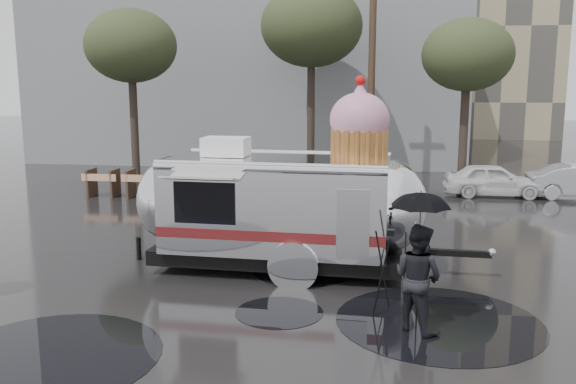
# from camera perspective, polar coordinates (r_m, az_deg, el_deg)

# --- Properties ---
(ground) EXTENTS (120.00, 120.00, 0.00)m
(ground) POSITION_cam_1_polar(r_m,az_deg,el_deg) (11.75, -5.64, -10.23)
(ground) COLOR black
(ground) RESTS_ON ground
(puddles) EXTENTS (9.51, 7.68, 0.01)m
(puddles) POSITION_cam_1_polar(r_m,az_deg,el_deg) (10.83, -1.33, -11.99)
(puddles) COLOR black
(puddles) RESTS_ON ground
(grey_building) EXTENTS (22.00, 12.00, 13.00)m
(grey_building) POSITION_cam_1_polar(r_m,az_deg,el_deg) (35.40, -2.90, 14.11)
(grey_building) COLOR slate
(grey_building) RESTS_ON ground
(utility_pole) EXTENTS (1.60, 0.28, 9.00)m
(utility_pole) POSITION_cam_1_polar(r_m,az_deg,el_deg) (24.69, 7.84, 11.35)
(utility_pole) COLOR #473323
(utility_pole) RESTS_ON ground
(tree_left) EXTENTS (3.64, 3.64, 6.95)m
(tree_left) POSITION_cam_1_polar(r_m,az_deg,el_deg) (25.62, -14.49, 13.02)
(tree_left) COLOR #382D26
(tree_left) RESTS_ON ground
(tree_mid) EXTENTS (4.20, 4.20, 8.03)m
(tree_mid) POSITION_cam_1_polar(r_m,az_deg,el_deg) (25.92, 2.21, 15.19)
(tree_mid) COLOR #382D26
(tree_mid) RESTS_ON ground
(tree_right) EXTENTS (3.36, 3.36, 6.42)m
(tree_right) POSITION_cam_1_polar(r_m,az_deg,el_deg) (23.94, 16.44, 12.12)
(tree_right) COLOR #382D26
(tree_right) RESTS_ON ground
(barricade_row) EXTENTS (4.30, 0.80, 1.00)m
(barricade_row) POSITION_cam_1_polar(r_m,az_deg,el_deg) (22.51, -13.45, 0.81)
(barricade_row) COLOR #473323
(barricade_row) RESTS_ON ground
(airstream_trailer) EXTENTS (8.03, 3.15, 4.33)m
(airstream_trailer) POSITION_cam_1_polar(r_m,az_deg,el_deg) (13.37, -0.43, -0.89)
(airstream_trailer) COLOR silver
(airstream_trailer) RESTS_ON ground
(person_right) EXTENTS (0.98, 0.93, 1.82)m
(person_right) POSITION_cam_1_polar(r_m,az_deg,el_deg) (10.40, 12.05, -7.86)
(person_right) COLOR black
(person_right) RESTS_ON ground
(umbrella_black) EXTENTS (1.22, 1.22, 2.38)m
(umbrella_black) POSITION_cam_1_polar(r_m,az_deg,el_deg) (10.12, 12.28, -2.16)
(umbrella_black) COLOR black
(umbrella_black) RESTS_ON ground
(tripod) EXTENTS (0.58, 0.64, 1.56)m
(tripod) POSITION_cam_1_polar(r_m,az_deg,el_deg) (11.02, 9.50, -6.62)
(tripod) COLOR black
(tripod) RESTS_ON ground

